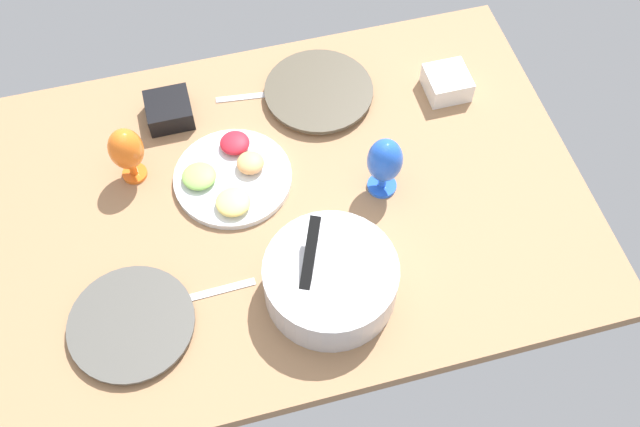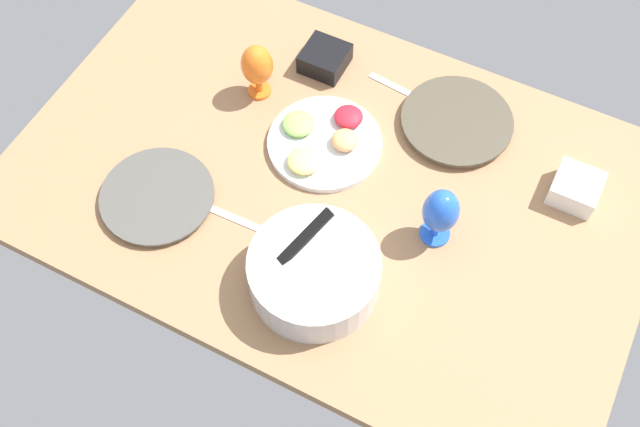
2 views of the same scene
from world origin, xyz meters
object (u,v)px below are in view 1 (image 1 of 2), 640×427
(dinner_plate_right, at_px, (132,324))
(hurricane_glass_orange, at_px, (126,150))
(mixing_bowl, at_px, (330,279))
(hurricane_glass_blue, at_px, (385,162))
(fruit_platter, at_px, (232,176))
(dinner_plate_left, at_px, (319,92))
(square_bowl_white, at_px, (447,82))
(square_bowl_black, at_px, (169,109))

(dinner_plate_right, distance_m, hurricane_glass_orange, 0.43)
(mixing_bowl, distance_m, hurricane_glass_orange, 0.60)
(dinner_plate_right, distance_m, hurricane_glass_blue, 0.70)
(fruit_platter, bearing_deg, dinner_plate_left, -142.84)
(dinner_plate_right, bearing_deg, square_bowl_white, -152.47)
(mixing_bowl, xyz_separation_m, square_bowl_white, (-0.47, -0.51, -0.02))
(mixing_bowl, distance_m, hurricane_glass_blue, 0.32)
(dinner_plate_right, distance_m, mixing_bowl, 0.46)
(mixing_bowl, bearing_deg, square_bowl_white, -132.56)
(mixing_bowl, height_order, square_bowl_white, mixing_bowl)
(square_bowl_white, bearing_deg, fruit_platter, 12.90)
(dinner_plate_right, bearing_deg, mixing_bowl, 176.38)
(hurricane_glass_blue, height_order, hurricane_glass_orange, hurricane_glass_blue)
(dinner_plate_left, height_order, hurricane_glass_orange, hurricane_glass_orange)
(dinner_plate_right, bearing_deg, dinner_plate_left, -136.38)
(dinner_plate_right, bearing_deg, square_bowl_black, -106.88)
(dinner_plate_left, distance_m, hurricane_glass_blue, 0.35)
(dinner_plate_left, bearing_deg, hurricane_glass_orange, 14.68)
(dinner_plate_left, xyz_separation_m, mixing_bowl, (0.13, 0.58, 0.05))
(dinner_plate_right, relative_size, mixing_bowl, 0.94)
(hurricane_glass_blue, bearing_deg, fruit_platter, -17.99)
(dinner_plate_right, height_order, hurricane_glass_blue, hurricane_glass_blue)
(hurricane_glass_blue, bearing_deg, dinner_plate_right, 18.49)
(fruit_platter, relative_size, square_bowl_black, 2.54)
(mixing_bowl, distance_m, fruit_platter, 0.40)
(mixing_bowl, bearing_deg, square_bowl_black, -65.43)
(fruit_platter, bearing_deg, hurricane_glass_blue, 162.01)
(dinner_plate_right, relative_size, square_bowl_white, 2.53)
(dinner_plate_left, bearing_deg, mixing_bowl, 77.78)
(dinner_plate_right, bearing_deg, fruit_platter, -131.24)
(dinner_plate_left, distance_m, dinner_plate_right, 0.80)
(hurricane_glass_orange, relative_size, square_bowl_black, 1.43)
(dinner_plate_right, height_order, hurricane_glass_orange, hurricane_glass_orange)
(dinner_plate_left, bearing_deg, square_bowl_black, -3.83)
(hurricane_glass_blue, bearing_deg, square_bowl_black, -36.83)
(mixing_bowl, relative_size, hurricane_glass_blue, 1.71)
(dinner_plate_left, xyz_separation_m, square_bowl_black, (0.40, -0.03, 0.02))
(hurricane_glass_blue, bearing_deg, mixing_bowl, 50.80)
(dinner_plate_right, xyz_separation_m, square_bowl_black, (-0.18, -0.58, 0.02))
(mixing_bowl, bearing_deg, dinner_plate_right, -3.62)
(dinner_plate_right, xyz_separation_m, hurricane_glass_orange, (-0.06, -0.42, 0.09))
(mixing_bowl, relative_size, square_bowl_black, 2.58)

